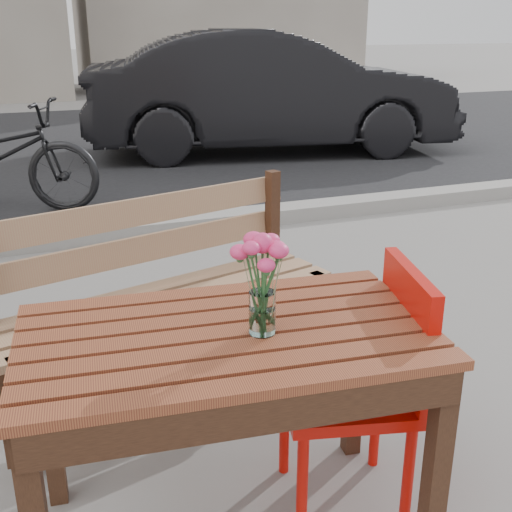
{
  "coord_description": "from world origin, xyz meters",
  "views": [
    {
      "loc": [
        -0.33,
        -1.8,
        1.59
      ],
      "look_at": [
        0.27,
        -0.2,
        0.96
      ],
      "focal_mm": 45.0,
      "sensor_mm": 36.0,
      "label": 1
    }
  ],
  "objects": [
    {
      "name": "street",
      "position": [
        0.0,
        5.06,
        0.03
      ],
      "size": [
        30.0,
        8.12,
        0.12
      ],
      "color": "black",
      "rests_on": "ground"
    },
    {
      "name": "main_bench",
      "position": [
        0.17,
        0.75,
        0.57
      ],
      "size": [
        1.57,
        0.81,
        0.93
      ],
      "rotation": [
        0.0,
        0.0,
        0.26
      ],
      "color": "#A27254",
      "rests_on": "ground"
    },
    {
      "name": "ground",
      "position": [
        0.0,
        0.0,
        0.0
      ],
      "size": [
        80.0,
        80.0,
        0.0
      ],
      "primitive_type": "plane",
      "color": "slate",
      "rests_on": "ground"
    },
    {
      "name": "red_chair",
      "position": [
        0.67,
        -0.21,
        0.5
      ],
      "size": [
        0.52,
        0.52,
        0.86
      ],
      "rotation": [
        0.0,
        0.0,
        -1.81
      ],
      "color": "red",
      "rests_on": "ground"
    },
    {
      "name": "main_table",
      "position": [
        0.18,
        -0.2,
        0.62
      ],
      "size": [
        1.27,
        0.82,
        0.74
      ],
      "rotation": [
        0.0,
        0.0,
        -0.1
      ],
      "color": "#5D2618",
      "rests_on": "ground"
    },
    {
      "name": "parked_car",
      "position": [
        2.76,
        5.87,
        0.75
      ],
      "size": [
        4.78,
        2.41,
        1.5
      ],
      "primitive_type": "imported",
      "rotation": [
        0.0,
        0.0,
        1.38
      ],
      "color": "black",
      "rests_on": "ground"
    },
    {
      "name": "main_vase",
      "position": [
        0.27,
        -0.25,
        0.93
      ],
      "size": [
        0.16,
        0.16,
        0.3
      ],
      "color": "white",
      "rests_on": "main_table"
    }
  ]
}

